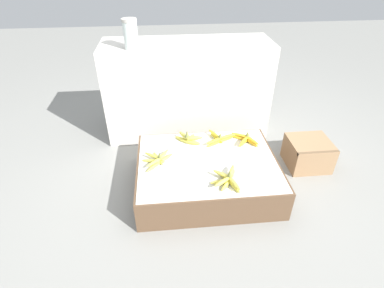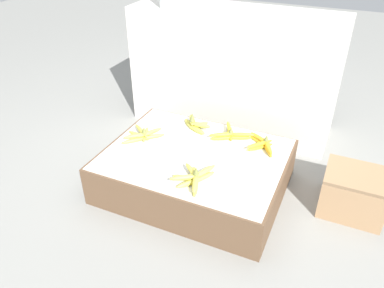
{
  "view_description": "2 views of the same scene",
  "coord_description": "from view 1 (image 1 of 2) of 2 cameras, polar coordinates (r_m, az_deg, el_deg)",
  "views": [
    {
      "loc": [
        -0.27,
        -1.62,
        1.51
      ],
      "look_at": [
        -0.1,
        0.04,
        0.36
      ],
      "focal_mm": 28.0,
      "sensor_mm": 36.0,
      "label": 1
    },
    {
      "loc": [
        0.68,
        -1.55,
        1.38
      ],
      "look_at": [
        -0.05,
        0.06,
        0.25
      ],
      "focal_mm": 35.0,
      "sensor_mm": 36.0,
      "label": 2
    }
  ],
  "objects": [
    {
      "name": "banana_bunch_front_midright",
      "position": [
        1.91,
        6.82,
        -6.66
      ],
      "size": [
        0.19,
        0.25,
        0.09
      ],
      "color": "#DBCC4C",
      "rests_on": "display_platform"
    },
    {
      "name": "ground_plane",
      "position": [
        2.23,
        2.78,
        -7.96
      ],
      "size": [
        10.0,
        10.0,
        0.0
      ],
      "primitive_type": "plane",
      "color": "gray"
    },
    {
      "name": "foam_tray_white",
      "position": [
        2.56,
        -8.24,
        18.9
      ],
      "size": [
        0.22,
        0.14,
        0.02
      ],
      "color": "white",
      "rests_on": "back_vendor_table"
    },
    {
      "name": "banana_bunch_back_right",
      "position": [
        2.29,
        10.16,
        0.95
      ],
      "size": [
        0.19,
        0.19,
        0.08
      ],
      "color": "gold",
      "rests_on": "display_platform"
    },
    {
      "name": "back_vendor_table",
      "position": [
        2.68,
        -0.88,
        10.37
      ],
      "size": [
        1.4,
        0.45,
        0.82
      ],
      "color": "beige",
      "rests_on": "ground_plane"
    },
    {
      "name": "display_platform",
      "position": [
        2.16,
        2.86,
        -5.68
      ],
      "size": [
        0.98,
        0.76,
        0.23
      ],
      "color": "brown",
      "rests_on": "ground_plane"
    },
    {
      "name": "banana_bunch_back_midright",
      "position": [
        2.27,
        5.18,
        1.08
      ],
      "size": [
        0.25,
        0.21,
        0.08
      ],
      "color": "yellow",
      "rests_on": "display_platform"
    },
    {
      "name": "glass_jar",
      "position": [
        2.38,
        -11.64,
        19.85
      ],
      "size": [
        0.11,
        0.11,
        0.22
      ],
      "color": "silver",
      "rests_on": "back_vendor_table"
    },
    {
      "name": "banana_bunch_back_midleft",
      "position": [
        2.25,
        -0.69,
        1.09
      ],
      "size": [
        0.21,
        0.16,
        0.11
      ],
      "color": "gold",
      "rests_on": "display_platform"
    },
    {
      "name": "banana_bunch_middle_left",
      "position": [
        2.07,
        -6.55,
        -2.92
      ],
      "size": [
        0.22,
        0.23,
        0.09
      ],
      "color": "gold",
      "rests_on": "display_platform"
    },
    {
      "name": "wooden_crate",
      "position": [
        2.53,
        21.22,
        -1.63
      ],
      "size": [
        0.32,
        0.3,
        0.22
      ],
      "color": "#997551",
      "rests_on": "ground_plane"
    }
  ]
}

